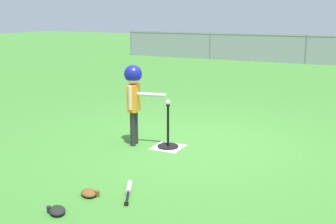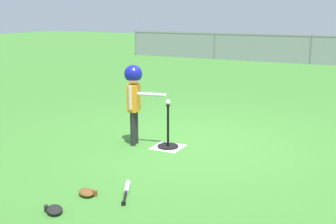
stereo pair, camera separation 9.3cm
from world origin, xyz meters
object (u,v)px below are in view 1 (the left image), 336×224
Objects in this scene: baseball_on_tee at (168,102)px; spare_bat_silver at (129,189)px; batting_tee at (168,141)px; glove_near_bats at (57,210)px; batter_child at (134,88)px; glove_by_plate at (89,193)px.

baseball_on_tee is 0.14× the size of spare_bat_silver.
batting_tee reaches higher than glove_near_bats.
batter_child is (-0.52, -0.11, 0.78)m from batting_tee.
glove_by_plate is 0.99× the size of glove_near_bats.
batter_child is at bearing 104.97° from glove_by_plate.
batter_child is at bearing -168.53° from batting_tee.
batter_child is at bearing 101.02° from glove_near_bats.
batting_tee is 2.43m from glove_near_bats.
glove_by_plate is at bearing -90.94° from batting_tee.
batter_child is at bearing 118.30° from spare_bat_silver.
baseball_on_tee is 2.52m from glove_near_bats.
glove_by_plate and glove_near_bats have the same top height.
batter_child is 2.31× the size of spare_bat_silver.
glove_by_plate reaches higher than spare_bat_silver.
batter_child is 1.95m from spare_bat_silver.
batter_child reaches higher than batting_tee.
baseball_on_tee reaches higher than spare_bat_silver.
spare_bat_silver is at bearing -79.38° from batting_tee.
baseball_on_tee is 0.56m from batter_child.
glove_near_bats is (-0.07, -2.43, -0.07)m from batting_tee.
glove_near_bats is (-0.04, -0.49, 0.00)m from glove_by_plate.
baseball_on_tee is 0.27× the size of glove_near_bats.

